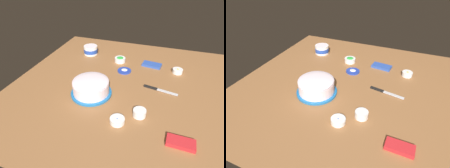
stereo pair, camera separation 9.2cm
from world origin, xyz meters
TOP-DOWN VIEW (x-y plane):
  - ground_plane at (0.00, 0.00)m, footprint 1.54×1.54m
  - frosted_cake at (0.17, 0.16)m, footprint 0.27×0.27m
  - frosting_tub at (0.42, -0.41)m, footprint 0.13×0.13m
  - frosting_tub_lid at (0.04, -0.19)m, footprint 0.11×0.11m
  - spreading_knife at (-0.24, -0.02)m, footprint 0.24×0.06m
  - sprinkle_bowl_blue at (-0.07, 0.36)m, footprint 0.08×0.08m
  - sprinkle_bowl_pink at (-0.17, 0.26)m, footprint 0.08×0.08m
  - sprinkle_bowl_green at (0.12, -0.34)m, footprint 0.09×0.09m
  - sprinkle_bowl_yellow at (-0.36, -0.30)m, footprint 0.08×0.08m
  - candy_box_lower at (-0.16, -0.35)m, footprint 0.16×0.10m
  - candy_box_upper at (-0.41, 0.40)m, footprint 0.14×0.07m

SIDE VIEW (x-z plane):
  - ground_plane at x=0.00m, z-range 0.00..0.00m
  - spreading_knife at x=-0.24m, z-range 0.00..0.01m
  - frosting_tub_lid at x=0.04m, z-range 0.00..0.01m
  - candy_box_lower at x=-0.16m, z-range 0.00..0.02m
  - candy_box_upper at x=-0.41m, z-range 0.00..0.02m
  - sprinkle_bowl_blue at x=-0.07m, z-range 0.00..0.03m
  - sprinkle_bowl_yellow at x=-0.36m, z-range 0.00..0.04m
  - sprinkle_bowl_green at x=0.12m, z-range 0.00..0.04m
  - sprinkle_bowl_pink at x=-0.17m, z-range 0.00..0.04m
  - frosting_tub at x=0.42m, z-range 0.00..0.08m
  - frosted_cake at x=0.17m, z-range 0.00..0.11m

